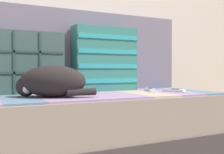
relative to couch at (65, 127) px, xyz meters
The scene contains 7 objects.
couch is the anchor object (origin of this frame).
sofa_backrest 0.57m from the couch, 90.00° to the left, with size 1.97×0.14×0.56m.
throw_pillow_quilted 0.46m from the couch, 137.79° to the left, with size 0.45×0.14×0.37m.
throw_pillow_striped 0.56m from the couch, 27.36° to the left, with size 0.45×0.14×0.44m.
sleeping_cat 0.32m from the couch, 132.91° to the right, with size 0.40×0.35×0.17m.
game_remote_near 0.63m from the couch, ahead, with size 0.10×0.19×0.02m.
game_remote_far 0.73m from the couch, 11.89° to the right, with size 0.11×0.19×0.02m.
Camera 1 is at (-0.50, -1.42, 0.52)m, focal length 45.00 mm.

